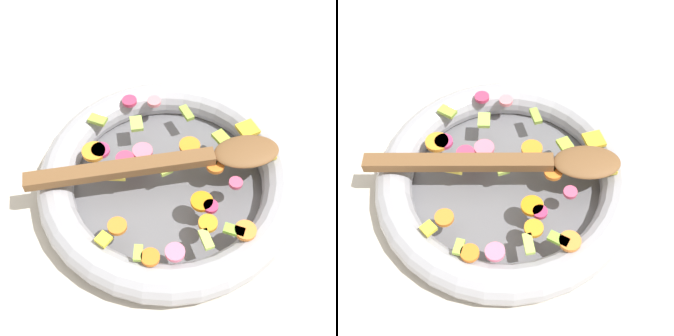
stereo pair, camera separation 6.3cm
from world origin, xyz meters
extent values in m
plane|color=beige|center=(0.00, 0.00, 0.00)|extent=(4.00, 4.00, 0.00)
cylinder|color=slate|center=(0.00, 0.00, 0.01)|extent=(0.31, 0.31, 0.01)
torus|color=#9E9EA5|center=(0.00, 0.00, 0.03)|extent=(0.36, 0.36, 0.05)
cylinder|color=orange|center=(0.13, -0.02, 0.05)|extent=(0.03, 0.03, 0.01)
cylinder|color=orange|center=(0.06, 0.04, 0.05)|extent=(0.04, 0.04, 0.01)
cylinder|color=orange|center=(-0.04, 0.03, 0.05)|extent=(0.03, 0.03, 0.01)
cylinder|color=orange|center=(0.00, 0.06, 0.05)|extent=(0.03, 0.03, 0.01)
cylinder|color=orange|center=(0.09, -0.06, 0.05)|extent=(0.03, 0.03, 0.01)
cylinder|color=orange|center=(-0.03, -0.10, 0.05)|extent=(0.05, 0.05, 0.01)
cylinder|color=orange|center=(0.09, 0.05, 0.05)|extent=(0.03, 0.03, 0.01)
cylinder|color=orange|center=(0.10, 0.09, 0.05)|extent=(0.03, 0.03, 0.01)
cube|color=#88BC3B|center=(0.10, 0.08, 0.05)|extent=(0.02, 0.03, 0.01)
cube|color=#8CAD40|center=(-0.10, 0.03, 0.05)|extent=(0.03, 0.02, 0.01)
cube|color=#B6D857|center=(0.11, 0.04, 0.05)|extent=(0.03, 0.02, 0.01)
cube|color=#92B23D|center=(-0.09, -0.10, 0.05)|extent=(0.02, 0.03, 0.01)
cube|color=#9DC63B|center=(-0.05, 0.08, 0.05)|extent=(0.03, 0.03, 0.01)
cube|color=#98BB4B|center=(-0.01, 0.06, 0.05)|extent=(0.02, 0.03, 0.01)
cube|color=#A0C946|center=(0.13, -0.04, 0.05)|extent=(0.02, 0.01, 0.01)
cube|color=#A4CD51|center=(-0.08, -0.04, 0.05)|extent=(0.03, 0.02, 0.01)
cube|color=#A0BF4A|center=(0.00, -0.01, 0.05)|extent=(0.03, 0.03, 0.01)
cylinder|color=#C73C62|center=(-0.01, -0.06, 0.05)|extent=(0.04, 0.04, 0.01)
cylinder|color=#D0355B|center=(-0.12, -0.05, 0.05)|extent=(0.03, 0.03, 0.01)
cylinder|color=#C8376A|center=(-0.03, -0.09, 0.05)|extent=(0.04, 0.04, 0.01)
cylinder|color=pink|center=(0.13, 0.01, 0.05)|extent=(0.03, 0.03, 0.01)
cylinder|color=pink|center=(-0.12, -0.02, 0.05)|extent=(0.02, 0.02, 0.01)
cylinder|color=#CB3260|center=(0.06, 0.05, 0.05)|extent=(0.03, 0.03, 0.01)
cylinder|color=#F06B86|center=(-0.03, -0.03, 0.05)|extent=(0.04, 0.04, 0.01)
cylinder|color=#D74A6E|center=(0.03, 0.09, 0.05)|extent=(0.02, 0.02, 0.01)
cube|color=yellow|center=(-0.06, 0.12, 0.05)|extent=(0.04, 0.04, 0.01)
cube|color=yellow|center=(0.11, -0.08, 0.05)|extent=(0.02, 0.02, 0.01)
cube|color=gold|center=(-0.02, 0.13, 0.05)|extent=(0.03, 0.03, 0.01)
cube|color=yellow|center=(0.01, -0.07, 0.05)|extent=(0.03, 0.03, 0.01)
cube|color=brown|center=(0.01, -0.06, 0.06)|extent=(0.06, 0.25, 0.01)
ellipsoid|color=brown|center=(-0.02, 0.11, 0.06)|extent=(0.07, 0.10, 0.01)
camera|label=1|loc=(0.37, -0.01, 0.56)|focal=50.00mm
camera|label=2|loc=(0.37, 0.05, 0.56)|focal=50.00mm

